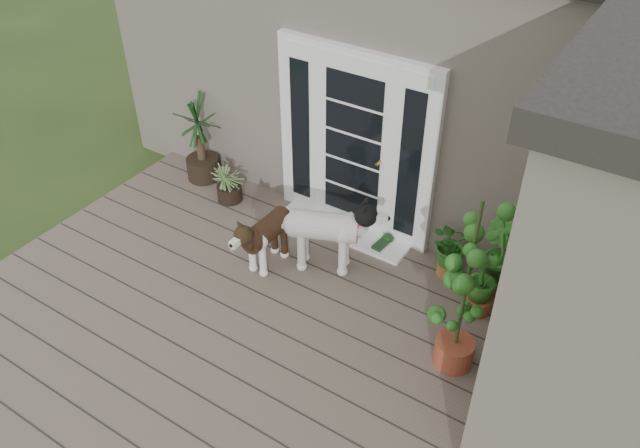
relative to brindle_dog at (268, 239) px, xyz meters
The scene contains 14 objects.
deck 1.31m from the brindle_dog, 61.35° to the right, with size 6.20×4.60×0.12m, color #6B5B4C.
house_main 3.39m from the brindle_dog, 79.29° to the left, with size 7.40×4.00×3.10m, color #665E54.
door_unit 1.39m from the brindle_dog, 70.27° to the left, with size 1.90×0.14×2.15m, color white.
door_step 1.04m from the brindle_dog, 66.36° to the left, with size 1.60×0.40×0.05m, color white.
brindle_dog is the anchor object (origin of this frame).
white_dog 0.61m from the brindle_dog, 28.21° to the left, with size 0.41×0.96×0.80m, color white, non-canonical shape.
spider_plant 1.32m from the brindle_dog, 147.78° to the left, with size 0.51×0.51×0.54m, color #98AF6C, non-canonical shape.
yucca 1.95m from the brindle_dog, 152.10° to the left, with size 0.79×0.79×1.14m, color black, non-canonical shape.
herb_a 1.93m from the brindle_dog, 27.55° to the left, with size 0.47×0.47×0.60m, color #175219.
herb_b 2.36m from the brindle_dog, 22.57° to the left, with size 0.43×0.43×0.64m, color #195A1A.
herb_c 2.24m from the brindle_dog, 14.72° to the left, with size 0.35×0.35×0.54m, color #154C19.
sapling 2.33m from the brindle_dog, ahead, with size 0.56×0.56×1.90m, color #2C5F1B, non-canonical shape.
clog_left 1.32m from the brindle_dog, 44.79° to the left, with size 0.16×0.34×0.10m, color black, non-canonical shape.
clog_right 1.03m from the brindle_dog, 57.28° to the left, with size 0.13×0.28×0.08m, color #173A1B, non-canonical shape.
Camera 1 is at (2.71, -2.61, 4.72)m, focal length 35.77 mm.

